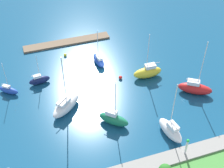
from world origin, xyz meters
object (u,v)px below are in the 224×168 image
(sailboat_white_lone_north, at_px, (170,130))
(sailboat_blue_by_breakwater, at_px, (9,90))
(sailboat_yellow_far_north, at_px, (148,72))
(sailboat_red_lone_south, at_px, (195,88))
(pier_dock, at_px, (67,42))
(harbor_beacon, at_px, (187,145))
(sailboat_blue_far_south, at_px, (99,60))
(sailboat_navy_east_end, at_px, (39,80))
(sailboat_green_near_pier, at_px, (114,119))
(mooring_buoy_red, at_px, (120,77))
(sailboat_white_west_end, at_px, (66,105))
(mooring_buoy_yellow, at_px, (65,55))

(sailboat_white_lone_north, height_order, sailboat_blue_by_breakwater, sailboat_white_lone_north)
(sailboat_yellow_far_north, distance_m, sailboat_red_lone_south, 11.40)
(sailboat_blue_by_breakwater, bearing_deg, sailboat_yellow_far_north, 29.06)
(pier_dock, height_order, harbor_beacon, harbor_beacon)
(sailboat_yellow_far_north, bearing_deg, sailboat_blue_far_south, -41.48)
(sailboat_yellow_far_north, bearing_deg, harbor_beacon, 84.32)
(sailboat_blue_far_south, distance_m, sailboat_yellow_far_north, 12.80)
(sailboat_navy_east_end, bearing_deg, sailboat_green_near_pier, -60.33)
(pier_dock, relative_size, mooring_buoy_red, 27.50)
(sailboat_red_lone_south, relative_size, mooring_buoy_red, 15.94)
(sailboat_white_west_end, height_order, mooring_buoy_red, sailboat_white_west_end)
(sailboat_green_near_pier, bearing_deg, sailboat_white_west_end, -177.17)
(sailboat_white_west_end, height_order, sailboat_navy_east_end, sailboat_white_west_end)
(sailboat_white_west_end, relative_size, sailboat_white_lone_north, 1.06)
(mooring_buoy_yellow, bearing_deg, sailboat_yellow_far_north, 139.49)
(sailboat_yellow_far_north, distance_m, sailboat_blue_by_breakwater, 31.83)
(sailboat_green_near_pier, distance_m, mooring_buoy_yellow, 26.13)
(pier_dock, xyz_separation_m, sailboat_red_lone_south, (-22.69, 28.65, 1.17))
(pier_dock, bearing_deg, mooring_buoy_red, 114.73)
(sailboat_blue_far_south, relative_size, sailboat_yellow_far_north, 0.80)
(mooring_buoy_yellow, bearing_deg, pier_dock, -106.54)
(sailboat_white_west_end, height_order, sailboat_white_lone_north, sailboat_white_west_end)
(mooring_buoy_red, height_order, mooring_buoy_yellow, mooring_buoy_red)
(sailboat_white_west_end, relative_size, sailboat_blue_by_breakwater, 1.62)
(sailboat_navy_east_end, distance_m, sailboat_white_lone_north, 31.75)
(pier_dock, height_order, sailboat_white_west_end, sailboat_white_west_end)
(sailboat_navy_east_end, distance_m, sailboat_blue_far_south, 15.40)
(sailboat_blue_far_south, height_order, sailboat_white_lone_north, sailboat_white_lone_north)
(pier_dock, bearing_deg, sailboat_yellow_far_north, 126.61)
(pier_dock, distance_m, mooring_buoy_red, 20.83)
(harbor_beacon, xyz_separation_m, sailboat_red_lone_south, (-10.39, -14.63, -1.91))
(sailboat_yellow_far_north, height_order, mooring_buoy_yellow, sailboat_yellow_far_north)
(sailboat_navy_east_end, distance_m, sailboat_green_near_pier, 20.99)
(sailboat_white_west_end, xyz_separation_m, mooring_buoy_yellow, (-3.69, -18.99, -1.00))
(pier_dock, height_order, sailboat_blue_far_south, sailboat_blue_far_south)
(sailboat_yellow_far_north, bearing_deg, mooring_buoy_red, -10.59)
(harbor_beacon, relative_size, sailboat_white_lone_north, 0.29)
(sailboat_white_lone_north, bearing_deg, mooring_buoy_red, 0.33)
(sailboat_blue_far_south, bearing_deg, sailboat_navy_east_end, 97.16)
(sailboat_green_near_pier, bearing_deg, sailboat_blue_by_breakwater, -177.34)
(pier_dock, distance_m, sailboat_red_lone_south, 36.56)
(sailboat_blue_by_breakwater, bearing_deg, sailboat_white_lone_north, -0.38)
(harbor_beacon, distance_m, sailboat_navy_east_end, 36.12)
(pier_dock, relative_size, mooring_buoy_yellow, 29.69)
(sailboat_green_near_pier, height_order, mooring_buoy_red, sailboat_green_near_pier)
(mooring_buoy_red, bearing_deg, sailboat_white_west_end, 22.86)
(sailboat_green_near_pier, xyz_separation_m, mooring_buoy_red, (-5.96, -12.70, -0.95))
(sailboat_red_lone_south, xyz_separation_m, sailboat_white_lone_north, (10.51, 9.12, -0.05))
(sailboat_white_west_end, bearing_deg, sailboat_green_near_pier, -80.22)
(harbor_beacon, distance_m, sailboat_blue_far_south, 32.49)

